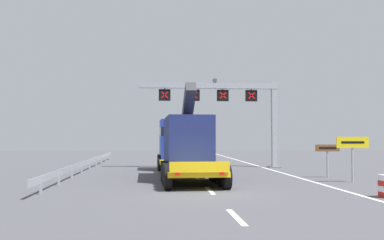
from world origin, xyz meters
TOP-DOWN VIEW (x-y plane):
  - ground at (0.00, 0.00)m, footprint 112.00×112.00m
  - lane_markings at (0.23, 28.22)m, footprint 0.20×71.04m
  - edge_line_right at (6.20, 12.00)m, footprint 0.20×63.00m
  - overhead_lane_gantry at (3.35, 14.01)m, footprint 11.13×0.90m
  - heavy_haul_truck_yellow at (-0.48, 7.98)m, footprint 3.32×14.12m
  - exit_sign_yellow at (8.21, 2.97)m, footprint 1.77×0.15m
  - tourist_info_sign_brown at (7.92, 5.56)m, footprint 1.46×0.15m
  - guardrail_left at (-7.04, 12.77)m, footprint 0.13×29.54m

SIDE VIEW (x-z plane):
  - ground at x=0.00m, z-range 0.00..0.00m
  - edge_line_right at x=6.20m, z-range 0.00..0.01m
  - lane_markings at x=0.23m, z-range 0.00..0.01m
  - guardrail_left at x=-7.04m, z-range 0.18..0.94m
  - tourist_info_sign_brown at x=7.92m, z-range 0.51..2.46m
  - exit_sign_yellow at x=8.21m, z-range 0.66..3.08m
  - heavy_haul_truck_yellow at x=-0.48m, z-range -0.66..4.64m
  - overhead_lane_gantry at x=3.35m, z-range 1.88..8.83m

